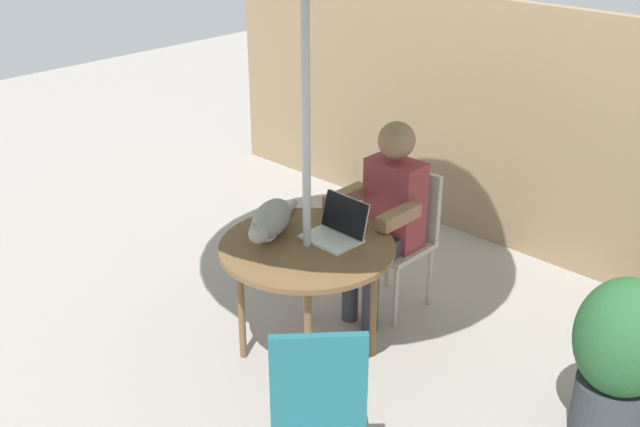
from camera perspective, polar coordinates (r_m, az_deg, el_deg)
name	(u,v)px	position (r m, az deg, el deg)	size (l,w,h in m)	color
ground_plane	(308,355)	(4.42, -0.91, -10.62)	(14.00, 14.00, 0.00)	gray
fence_back	(507,129)	(5.46, 13.88, 6.20)	(5.33, 0.08, 1.75)	#937756
patio_table	(307,255)	(4.07, -0.97, -3.18)	(0.95, 0.95, 0.72)	brown
chair_occupied	(402,228)	(4.69, 6.20, -1.07)	(0.40, 0.40, 0.88)	#B2A899
chair_empty	(317,394)	(3.31, -0.20, -13.47)	(0.57, 0.57, 0.88)	#1E606B
person_seated	(387,211)	(4.51, 5.07, 0.22)	(0.48, 0.48, 1.22)	maroon
laptop	(338,227)	(4.09, 1.39, -0.99)	(0.31, 0.26, 0.21)	silver
cat	(270,221)	(4.12, -3.77, -0.56)	(0.37, 0.60, 0.17)	gray
potted_plant_by_chair	(621,356)	(3.88, 21.72, -9.91)	(0.46, 0.46, 0.87)	#33383D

